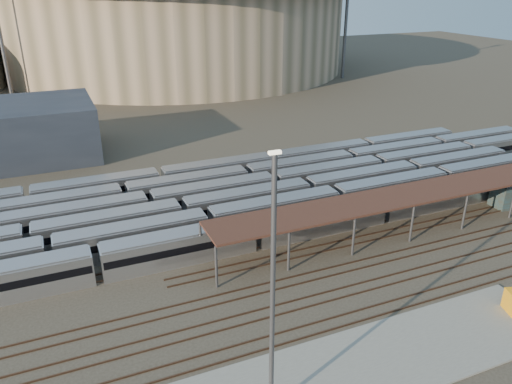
{
  "coord_description": "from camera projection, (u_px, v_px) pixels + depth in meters",
  "views": [
    {
      "loc": [
        -21.97,
        -41.96,
        30.7
      ],
      "look_at": [
        1.17,
        12.0,
        5.36
      ],
      "focal_mm": 35.0,
      "sensor_mm": 36.0,
      "label": 1
    }
  ],
  "objects": [
    {
      "name": "ground",
      "position": [
        289.0,
        277.0,
        55.52
      ],
      "size": [
        420.0,
        420.0,
        0.0
      ],
      "primitive_type": "plane",
      "color": "#383026",
      "rests_on": "ground"
    },
    {
      "name": "apron",
      "position": [
        316.0,
        382.0,
        41.01
      ],
      "size": [
        50.0,
        9.0,
        0.2
      ],
      "primitive_type": "cube",
      "color": "gray",
      "rests_on": "ground"
    },
    {
      "name": "subway_trains",
      "position": [
        221.0,
        201.0,
        69.92
      ],
      "size": [
        127.36,
        23.9,
        3.6
      ],
      "color": "silver",
      "rests_on": "ground"
    },
    {
      "name": "inspection_shed",
      "position": [
        427.0,
        192.0,
        64.88
      ],
      "size": [
        60.3,
        6.0,
        5.3
      ],
      "color": "#515156",
      "rests_on": "ground"
    },
    {
      "name": "empty_tracks",
      "position": [
        311.0,
        301.0,
        51.26
      ],
      "size": [
        170.0,
        9.62,
        0.18
      ],
      "color": "#4C3323",
      "rests_on": "ground"
    },
    {
      "name": "stadium",
      "position": [
        175.0,
        21.0,
        176.17
      ],
      "size": [
        124.0,
        124.0,
        32.5
      ],
      "color": "tan",
      "rests_on": "ground"
    },
    {
      "name": "floodlight_2",
      "position": [
        347.0,
        12.0,
        157.04
      ],
      "size": [
        4.0,
        1.0,
        38.4
      ],
      "color": "#515156",
      "rests_on": "ground"
    },
    {
      "name": "floodlight_3",
      "position": [
        65.0,
        8.0,
        178.73
      ],
      "size": [
        4.0,
        1.0,
        38.4
      ],
      "color": "#515156",
      "rests_on": "ground"
    },
    {
      "name": "yard_light_pole",
      "position": [
        273.0,
        294.0,
        34.19
      ],
      "size": [
        0.81,
        0.36,
        20.86
      ],
      "color": "#515156",
      "rests_on": "apron"
    }
  ]
}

